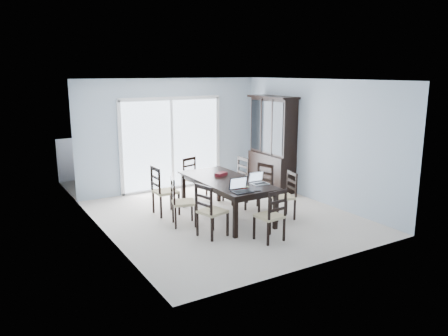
# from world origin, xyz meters

# --- Properties ---
(floor) EXTENTS (5.00, 5.00, 0.00)m
(floor) POSITION_xyz_m (0.00, 0.00, 0.00)
(floor) COLOR beige
(floor) RESTS_ON ground
(ceiling) EXTENTS (5.00, 5.00, 0.00)m
(ceiling) POSITION_xyz_m (0.00, 0.00, 2.60)
(ceiling) COLOR white
(ceiling) RESTS_ON back_wall
(back_wall) EXTENTS (4.50, 0.02, 2.60)m
(back_wall) POSITION_xyz_m (0.00, 2.50, 1.30)
(back_wall) COLOR #A9BACA
(back_wall) RESTS_ON floor
(wall_left) EXTENTS (0.02, 5.00, 2.60)m
(wall_left) POSITION_xyz_m (-2.25, 0.00, 1.30)
(wall_left) COLOR #A9BACA
(wall_left) RESTS_ON floor
(wall_right) EXTENTS (0.02, 5.00, 2.60)m
(wall_right) POSITION_xyz_m (2.25, 0.00, 1.30)
(wall_right) COLOR #A9BACA
(wall_right) RESTS_ON floor
(balcony) EXTENTS (4.50, 2.00, 0.10)m
(balcony) POSITION_xyz_m (0.00, 3.50, -0.05)
(balcony) COLOR gray
(balcony) RESTS_ON ground
(railing) EXTENTS (4.50, 0.06, 1.10)m
(railing) POSITION_xyz_m (0.00, 4.50, 0.55)
(railing) COLOR #99999E
(railing) RESTS_ON balcony
(dining_table) EXTENTS (1.00, 2.20, 0.75)m
(dining_table) POSITION_xyz_m (0.00, 0.00, 0.67)
(dining_table) COLOR black
(dining_table) RESTS_ON floor
(china_hutch) EXTENTS (0.50, 1.38, 2.20)m
(china_hutch) POSITION_xyz_m (2.02, 1.25, 1.07)
(china_hutch) COLOR black
(china_hutch) RESTS_ON floor
(sliding_door) EXTENTS (2.52, 0.05, 2.18)m
(sliding_door) POSITION_xyz_m (0.00, 2.48, 1.09)
(sliding_door) COLOR silver
(sliding_door) RESTS_ON floor
(chair_left_near) EXTENTS (0.50, 0.49, 1.07)m
(chair_left_near) POSITION_xyz_m (-0.80, -0.75, 0.57)
(chair_left_near) COLOR black
(chair_left_near) RESTS_ON floor
(chair_left_mid) EXTENTS (0.50, 0.49, 1.05)m
(chair_left_mid) POSITION_xyz_m (-0.97, 0.04, 0.55)
(chair_left_mid) COLOR black
(chair_left_mid) RESTS_ON floor
(chair_left_far) EXTENTS (0.44, 0.42, 1.12)m
(chair_left_far) POSITION_xyz_m (-1.01, 0.77, 0.59)
(chair_left_far) COLOR black
(chair_left_far) RESTS_ON floor
(chair_right_near) EXTENTS (0.48, 0.47, 1.04)m
(chair_right_near) POSITION_xyz_m (0.98, -0.62, 0.55)
(chair_right_near) COLOR black
(chair_right_near) RESTS_ON floor
(chair_right_mid) EXTENTS (0.50, 0.49, 1.08)m
(chair_right_mid) POSITION_xyz_m (0.87, 0.05, 0.57)
(chair_right_mid) COLOR black
(chair_right_mid) RESTS_ON floor
(chair_right_far) EXTENTS (0.43, 0.42, 1.10)m
(chair_right_far) POSITION_xyz_m (0.78, 0.76, 0.58)
(chair_right_far) COLOR black
(chair_right_far) RESTS_ON floor
(chair_end_near) EXTENTS (0.42, 0.43, 1.03)m
(chair_end_near) POSITION_xyz_m (0.01, -1.46, 0.55)
(chair_end_near) COLOR black
(chair_end_near) RESTS_ON floor
(chair_end_far) EXTENTS (0.48, 0.49, 1.02)m
(chair_end_far) POSITION_xyz_m (0.09, 1.59, 0.54)
(chair_end_far) COLOR black
(chair_end_far) RESTS_ON floor
(laptop_dark) EXTENTS (0.35, 0.26, 0.24)m
(laptop_dark) POSITION_xyz_m (-0.23, -0.91, 0.81)
(laptop_dark) COLOR black
(laptop_dark) RESTS_ON dining_table
(laptop_silver) EXTENTS (0.31, 0.22, 0.21)m
(laptop_silver) POSITION_xyz_m (0.34, -0.62, 0.80)
(laptop_silver) COLOR silver
(laptop_silver) RESTS_ON dining_table
(book_stack) EXTENTS (0.27, 0.22, 0.04)m
(book_stack) POSITION_xyz_m (-0.11, -0.68, 0.77)
(book_stack) COLOR maroon
(book_stack) RESTS_ON dining_table
(cell_phone) EXTENTS (0.12, 0.08, 0.01)m
(cell_phone) POSITION_xyz_m (0.03, -0.99, 0.76)
(cell_phone) COLOR black
(cell_phone) RESTS_ON dining_table
(game_box) EXTENTS (0.29, 0.21, 0.06)m
(game_box) POSITION_xyz_m (0.07, 0.30, 0.78)
(game_box) COLOR #521019
(game_box) RESTS_ON dining_table
(hot_tub) EXTENTS (2.03, 1.90, 0.89)m
(hot_tub) POSITION_xyz_m (-0.44, 3.44, 0.44)
(hot_tub) COLOR brown
(hot_tub) RESTS_ON balcony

